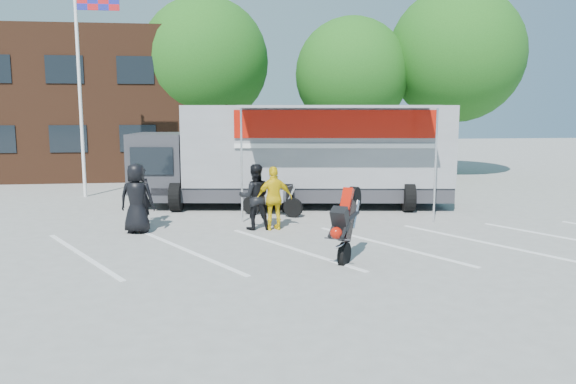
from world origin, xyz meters
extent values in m
plane|color=#969691|center=(0.00, 0.00, 0.00)|extent=(100.00, 100.00, 0.00)
cube|color=white|center=(0.00, 1.00, 0.01)|extent=(18.09, 13.33, 0.01)
cube|color=#482717|center=(-10.00, 18.00, 3.50)|extent=(18.00, 8.00, 7.00)
cylinder|color=white|center=(-6.50, 10.00, 4.00)|extent=(0.12, 0.12, 8.00)
cylinder|color=#382314|center=(-2.00, 16.00, 1.62)|extent=(0.50, 0.50, 3.24)
sphere|color=#194C13|center=(-2.00, 16.00, 5.58)|extent=(6.12, 6.12, 6.12)
cylinder|color=#382314|center=(5.00, 15.00, 1.44)|extent=(0.50, 0.50, 2.88)
sphere|color=#194C13|center=(5.00, 15.00, 4.96)|extent=(5.44, 5.44, 5.44)
cylinder|color=#382314|center=(10.00, 14.50, 1.71)|extent=(0.50, 0.50, 3.42)
sphere|color=#194C13|center=(10.00, 14.50, 5.89)|extent=(6.46, 6.46, 6.46)
imported|color=black|center=(-3.65, 3.22, 0.93)|extent=(1.00, 0.74, 1.87)
imported|color=black|center=(-3.68, 4.30, 0.84)|extent=(0.71, 0.59, 1.68)
imported|color=black|center=(-0.51, 3.29, 0.90)|extent=(0.90, 0.71, 1.80)
imported|color=yellow|center=(0.00, 3.15, 0.87)|extent=(1.08, 0.61, 1.74)
camera|label=1|loc=(-1.55, -11.86, 3.24)|focal=35.00mm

